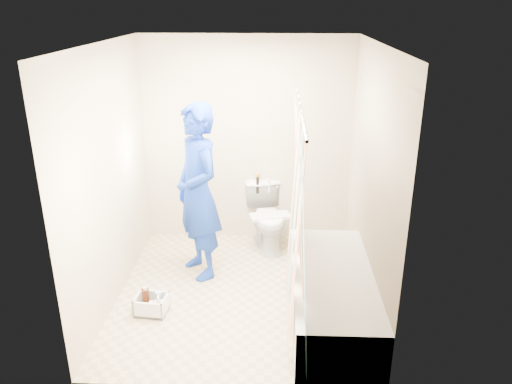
{
  "coord_description": "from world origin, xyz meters",
  "views": [
    {
      "loc": [
        0.34,
        -4.26,
        2.75
      ],
      "look_at": [
        0.14,
        0.34,
        0.95
      ],
      "focal_mm": 35.0,
      "sensor_mm": 36.0,
      "label": 1
    }
  ],
  "objects_px": {
    "bathtub": "(332,296)",
    "toilet": "(268,217)",
    "cleaning_caddy": "(152,305)",
    "plumber": "(198,193)"
  },
  "relations": [
    {
      "from": "bathtub",
      "to": "plumber",
      "type": "bearing_deg",
      "value": 147.58
    },
    {
      "from": "bathtub",
      "to": "toilet",
      "type": "height_order",
      "value": "toilet"
    },
    {
      "from": "bathtub",
      "to": "cleaning_caddy",
      "type": "distance_m",
      "value": 1.66
    },
    {
      "from": "toilet",
      "to": "plumber",
      "type": "xyz_separation_m",
      "value": [
        -0.7,
        -0.64,
        0.54
      ]
    },
    {
      "from": "cleaning_caddy",
      "to": "toilet",
      "type": "bearing_deg",
      "value": 59.8
    },
    {
      "from": "bathtub",
      "to": "plumber",
      "type": "relative_size",
      "value": 0.96
    },
    {
      "from": "bathtub",
      "to": "plumber",
      "type": "xyz_separation_m",
      "value": [
        -1.3,
        0.83,
        0.65
      ]
    },
    {
      "from": "cleaning_caddy",
      "to": "plumber",
      "type": "bearing_deg",
      "value": 72.16
    },
    {
      "from": "bathtub",
      "to": "toilet",
      "type": "xyz_separation_m",
      "value": [
        -0.61,
        1.47,
        0.1
      ]
    },
    {
      "from": "toilet",
      "to": "cleaning_caddy",
      "type": "distance_m",
      "value": 1.78
    }
  ]
}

